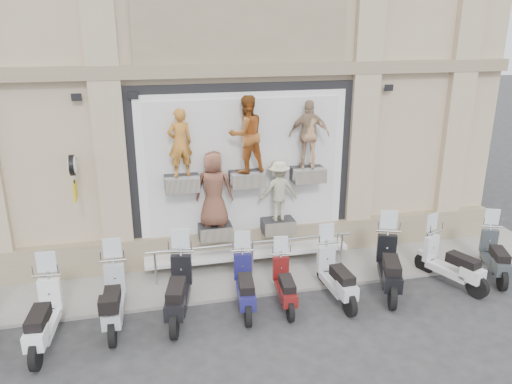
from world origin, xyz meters
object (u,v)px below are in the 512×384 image
at_px(scooter_f, 285,276).
at_px(scooter_h, 390,257).
at_px(scooter_b, 42,307).
at_px(scooter_d, 178,280).
at_px(guard_rail, 252,259).
at_px(scooter_j, 496,248).
at_px(scooter_c, 112,289).
at_px(scooter_i, 453,254).
at_px(scooter_g, 337,267).
at_px(clock_sign_bracket, 73,172).
at_px(scooter_e, 245,276).

height_order(scooter_f, scooter_h, scooter_h).
distance_m(scooter_b, scooter_d, 2.60).
bearing_deg(guard_rail, scooter_j, -13.15).
distance_m(scooter_c, scooter_f, 3.59).
bearing_deg(scooter_d, scooter_c, -168.12).
bearing_deg(scooter_h, guard_rail, 175.11).
xyz_separation_m(scooter_c, scooter_f, (3.58, -0.08, -0.12)).
distance_m(scooter_c, scooter_i, 7.62).
relative_size(scooter_d, scooter_j, 1.12).
bearing_deg(scooter_d, scooter_j, 12.03).
xyz_separation_m(scooter_b, scooter_i, (8.89, 0.26, -0.03)).
height_order(scooter_b, scooter_h, scooter_h).
height_order(scooter_g, scooter_i, scooter_i).
height_order(clock_sign_bracket, scooter_g, clock_sign_bracket).
height_order(scooter_b, scooter_g, scooter_b).
distance_m(clock_sign_bracket, scooter_i, 8.78).
bearing_deg(scooter_i, scooter_h, 156.29).
height_order(guard_rail, scooter_f, scooter_f).
bearing_deg(scooter_b, scooter_e, 10.55).
relative_size(scooter_d, scooter_i, 1.07).
bearing_deg(scooter_c, scooter_i, 1.18).
bearing_deg(scooter_h, scooter_d, -159.72).
relative_size(scooter_f, scooter_h, 0.81).
xyz_separation_m(scooter_b, scooter_f, (4.85, 0.30, -0.12)).
bearing_deg(scooter_e, scooter_b, -167.11).
xyz_separation_m(guard_rail, scooter_d, (-1.89, -1.34, 0.39)).
xyz_separation_m(scooter_e, scooter_g, (2.04, -0.12, 0.01)).
bearing_deg(scooter_j, guard_rail, -171.63).
height_order(scooter_d, scooter_g, scooter_d).
xyz_separation_m(scooter_e, scooter_i, (4.90, -0.14, 0.02)).
height_order(scooter_d, scooter_j, scooter_d).
xyz_separation_m(clock_sign_bracket, scooter_i, (8.33, -1.94, -2.01)).
relative_size(guard_rail, scooter_b, 2.50).
distance_m(scooter_d, scooter_i, 6.32).
bearing_deg(scooter_j, scooter_i, -152.54).
bearing_deg(guard_rail, scooter_c, -157.19).
xyz_separation_m(guard_rail, scooter_i, (4.43, -1.47, 0.33)).
height_order(clock_sign_bracket, scooter_c, clock_sign_bracket).
bearing_deg(scooter_e, scooter_i, 5.61).
relative_size(guard_rail, scooter_d, 2.41).
distance_m(scooter_b, scooter_j, 10.18).
height_order(scooter_c, scooter_j, scooter_c).
relative_size(guard_rail, scooter_i, 2.58).
xyz_separation_m(scooter_c, scooter_h, (6.07, -0.05, 0.05)).
xyz_separation_m(scooter_e, scooter_j, (6.18, -0.01, -0.01)).
height_order(clock_sign_bracket, scooter_b, clock_sign_bracket).
relative_size(scooter_f, scooter_j, 0.92).
distance_m(guard_rail, scooter_j, 5.87).
distance_m(scooter_e, scooter_f, 0.87).
distance_m(scooter_c, scooter_e, 2.72).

